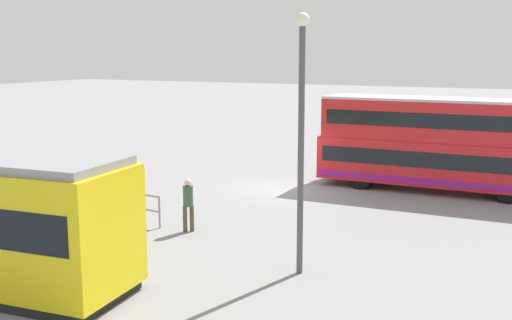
{
  "coord_description": "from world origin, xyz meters",
  "views": [
    {
      "loc": [
        -9.98,
        23.29,
        5.73
      ],
      "look_at": [
        -1.02,
        4.75,
        2.11
      ],
      "focal_mm": 43.31,
      "sensor_mm": 36.0,
      "label": 1
    }
  ],
  "objects_px": {
    "double_decker_bus": "(441,144)",
    "street_lamp": "(301,125)",
    "pedestrian_crossing": "(188,201)",
    "pedestrian_near_railing": "(88,181)"
  },
  "relations": [
    {
      "from": "double_decker_bus",
      "to": "pedestrian_near_railing",
      "type": "bearing_deg",
      "value": 37.7
    },
    {
      "from": "double_decker_bus",
      "to": "pedestrian_crossing",
      "type": "distance_m",
      "value": 11.49
    },
    {
      "from": "pedestrian_near_railing",
      "to": "street_lamp",
      "type": "height_order",
      "value": "street_lamp"
    },
    {
      "from": "pedestrian_crossing",
      "to": "street_lamp",
      "type": "height_order",
      "value": "street_lamp"
    },
    {
      "from": "pedestrian_crossing",
      "to": "pedestrian_near_railing",
      "type": "bearing_deg",
      "value": -10.77
    },
    {
      "from": "double_decker_bus",
      "to": "street_lamp",
      "type": "xyz_separation_m",
      "value": [
        1.65,
        11.54,
        1.95
      ]
    },
    {
      "from": "double_decker_bus",
      "to": "street_lamp",
      "type": "bearing_deg",
      "value": 81.87
    },
    {
      "from": "street_lamp",
      "to": "double_decker_bus",
      "type": "bearing_deg",
      "value": -98.13
    },
    {
      "from": "pedestrian_near_railing",
      "to": "pedestrian_crossing",
      "type": "relative_size",
      "value": 1.03
    },
    {
      "from": "pedestrian_near_railing",
      "to": "street_lamp",
      "type": "xyz_separation_m",
      "value": [
        -9.54,
        2.89,
        2.88
      ]
    }
  ]
}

